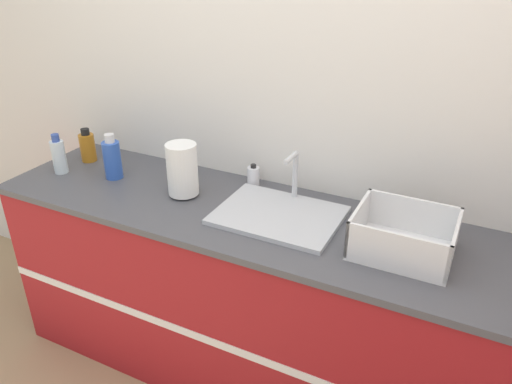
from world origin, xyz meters
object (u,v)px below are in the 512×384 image
bottle_clear (59,156)px  soap_dispenser (253,176)px  dish_rack (403,239)px  bottle_blue (112,159)px  bottle_amber (88,147)px  paper_towel_roll (182,170)px  sink (279,213)px

bottle_clear → soap_dispenser: size_ratio=1.94×
dish_rack → bottle_blue: bottle_blue is taller
dish_rack → bottle_amber: bottle_amber is taller
bottle_clear → soap_dispenser: 0.96m
paper_towel_roll → soap_dispenser: 0.34m
paper_towel_roll → bottle_blue: paper_towel_roll is taller
bottle_amber → soap_dispenser: size_ratio=1.69×
sink → bottle_blue: bearing=-179.6°
paper_towel_roll → soap_dispenser: bearing=45.1°
sink → bottle_clear: 1.15m
bottle_amber → soap_dispenser: 0.90m
soap_dispenser → bottle_amber: bearing=-171.9°
bottle_amber → bottle_clear: bearing=-96.1°
paper_towel_roll → bottle_blue: (-0.41, 0.00, -0.03)m
bottle_clear → bottle_amber: bearing=83.9°
sink → soap_dispenser: bearing=136.1°
sink → bottle_amber: bearing=175.1°
sink → paper_towel_roll: 0.48m
sink → dish_rack: bearing=-3.9°
bottle_blue → soap_dispenser: size_ratio=2.15×
bottle_clear → bottle_amber: 0.18m
sink → bottle_blue: sink is taller
sink → bottle_clear: sink is taller
bottle_blue → bottle_amber: size_ratio=1.27×
sink → paper_towel_roll: bearing=-178.7°
paper_towel_roll → dish_rack: size_ratio=0.69×
paper_towel_roll → bottle_clear: (-0.68, -0.07, -0.04)m
dish_rack → soap_dispenser: 0.79m
sink → bottle_blue: (-0.87, -0.01, 0.08)m
dish_rack → bottle_clear: (-1.66, -0.04, 0.03)m
sink → paper_towel_roll: size_ratio=2.07×
soap_dispenser → bottle_blue: bearing=-160.2°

